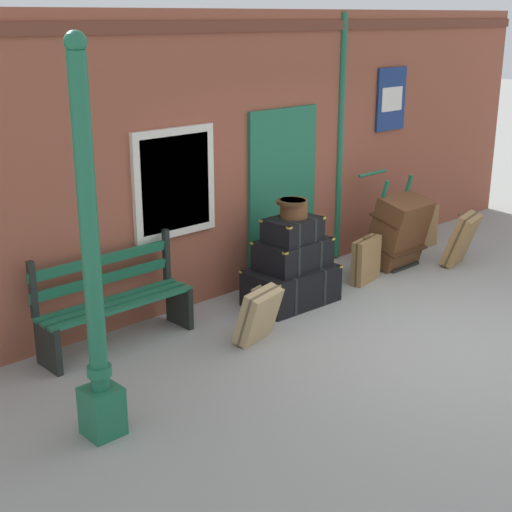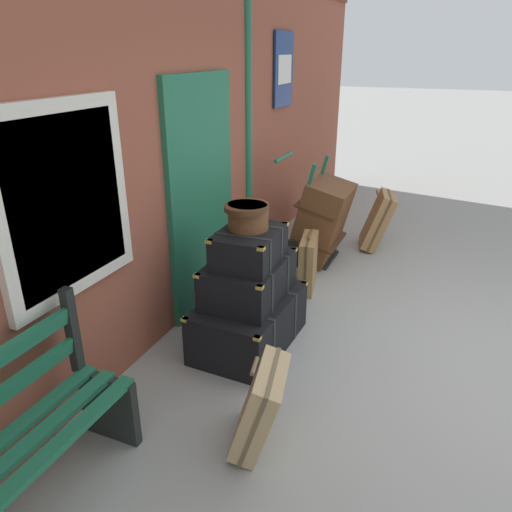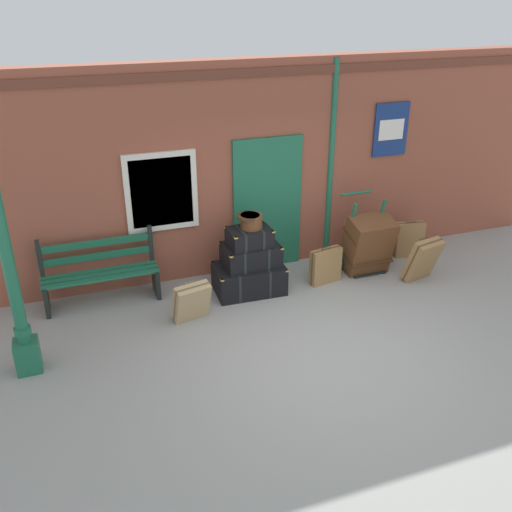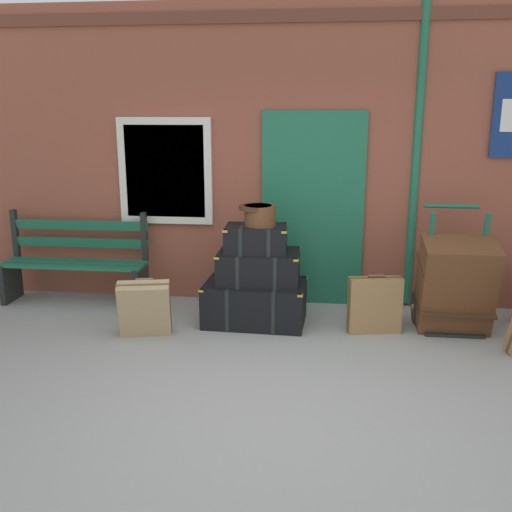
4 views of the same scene
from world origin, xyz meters
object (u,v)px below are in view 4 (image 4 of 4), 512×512
at_px(suitcase_beige, 145,308).
at_px(porters_trolley, 450,300).
at_px(steamer_trunk_top, 256,239).
at_px(round_hatbox, 259,214).
at_px(suitcase_brown, 375,305).
at_px(steamer_trunk_middle, 259,267).
at_px(steamer_trunk_base, 255,302).
at_px(large_brown_trunk, 456,285).
at_px(platform_bench, 76,263).

bearing_deg(suitcase_beige, porters_trolley, 12.28).
height_order(steamer_trunk_top, round_hatbox, round_hatbox).
bearing_deg(suitcase_brown, suitcase_beige, -170.24).
height_order(steamer_trunk_middle, steamer_trunk_top, steamer_trunk_top).
relative_size(steamer_trunk_base, large_brown_trunk, 1.08).
distance_m(round_hatbox, suitcase_beige, 1.43).
distance_m(steamer_trunk_base, round_hatbox, 0.91).
bearing_deg(porters_trolley, suitcase_brown, -160.79).
bearing_deg(platform_bench, suitcase_beige, -41.07).
height_order(steamer_trunk_middle, large_brown_trunk, large_brown_trunk).
xyz_separation_m(large_brown_trunk, suitcase_beige, (-2.93, -0.46, -0.20)).
xyz_separation_m(porters_trolley, large_brown_trunk, (-0.00, -0.18, 0.21)).
xyz_separation_m(steamer_trunk_top, large_brown_trunk, (1.93, -0.05, -0.39)).
height_order(platform_bench, suitcase_brown, platform_bench).
bearing_deg(steamer_trunk_middle, steamer_trunk_base, -154.01).
bearing_deg(steamer_trunk_top, steamer_trunk_base, -177.68).
relative_size(platform_bench, suitcase_beige, 2.79).
bearing_deg(large_brown_trunk, steamer_trunk_top, 178.65).
xyz_separation_m(steamer_trunk_top, suitcase_brown, (1.17, -0.13, -0.59)).
bearing_deg(suitcase_brown, steamer_trunk_top, 173.51).
relative_size(steamer_trunk_base, suitcase_brown, 1.76).
height_order(platform_bench, steamer_trunk_base, platform_bench).
distance_m(steamer_trunk_base, porters_trolley, 1.95).
bearing_deg(suitcase_beige, round_hatbox, 27.19).
bearing_deg(large_brown_trunk, platform_bench, 173.23).
height_order(porters_trolley, suitcase_beige, porters_trolley).
distance_m(platform_bench, round_hatbox, 2.25).
xyz_separation_m(platform_bench, suitcase_brown, (3.25, -0.56, -0.17)).
relative_size(platform_bench, steamer_trunk_base, 1.55).
xyz_separation_m(round_hatbox, suitcase_beige, (-1.03, -0.53, -0.83)).
xyz_separation_m(steamer_trunk_base, suitcase_beige, (-0.99, -0.51, 0.07)).
bearing_deg(platform_bench, porters_trolley, -4.26).
xyz_separation_m(round_hatbox, large_brown_trunk, (1.90, -0.07, -0.64)).
height_order(platform_bench, suitcase_beige, platform_bench).
xyz_separation_m(steamer_trunk_top, round_hatbox, (0.03, 0.02, 0.25)).
xyz_separation_m(platform_bench, suitcase_beige, (1.08, -0.94, -0.16)).
relative_size(large_brown_trunk, suitcase_beige, 1.67).
bearing_deg(steamer_trunk_middle, large_brown_trunk, -1.89).
relative_size(platform_bench, porters_trolley, 1.35).
xyz_separation_m(large_brown_trunk, suitcase_brown, (-0.76, -0.09, -0.20)).
distance_m(porters_trolley, large_brown_trunk, 0.27).
distance_m(steamer_trunk_base, suitcase_beige, 1.12).
bearing_deg(steamer_trunk_base, steamer_trunk_middle, 25.99).
relative_size(platform_bench, large_brown_trunk, 1.67).
height_order(steamer_trunk_middle, suitcase_beige, steamer_trunk_middle).
bearing_deg(porters_trolley, suitcase_beige, -167.72).
relative_size(platform_bench, steamer_trunk_top, 2.55).
distance_m(porters_trolley, suitcase_beige, 3.00).
distance_m(large_brown_trunk, suitcase_brown, 0.79).
relative_size(platform_bench, steamer_trunk_middle, 1.96).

